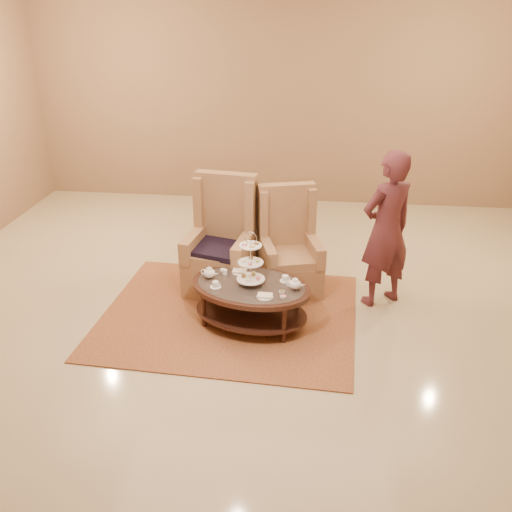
# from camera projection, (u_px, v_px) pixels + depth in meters

# --- Properties ---
(ground) EXTENTS (8.00, 8.00, 0.00)m
(ground) POSITION_uv_depth(u_px,v_px,m) (249.00, 322.00, 6.12)
(ground) COLOR #C2B490
(ground) RESTS_ON ground
(ceiling) EXTENTS (8.00, 8.00, 0.02)m
(ceiling) POSITION_uv_depth(u_px,v_px,m) (249.00, 322.00, 6.12)
(ceiling) COLOR beige
(ceiling) RESTS_ON ground
(wall_back) EXTENTS (8.00, 0.04, 3.50)m
(wall_back) POSITION_uv_depth(u_px,v_px,m) (280.00, 94.00, 8.98)
(wall_back) COLOR #957151
(wall_back) RESTS_ON ground
(rug) EXTENTS (2.84, 2.41, 0.01)m
(rug) POSITION_uv_depth(u_px,v_px,m) (229.00, 315.00, 6.24)
(rug) COLOR #A26939
(rug) RESTS_ON ground
(tea_table) EXTENTS (1.44, 1.16, 1.07)m
(tea_table) POSITION_uv_depth(u_px,v_px,m) (251.00, 292.00, 5.93)
(tea_table) COLOR black
(tea_table) RESTS_ON ground
(armchair_left) EXTENTS (0.82, 0.84, 1.35)m
(armchair_left) POSITION_uv_depth(u_px,v_px,m) (222.00, 251.00, 6.68)
(armchair_left) COLOR #9E724A
(armchair_left) RESTS_ON ground
(armchair_right) EXTENTS (0.83, 0.84, 1.23)m
(armchair_right) POSITION_uv_depth(u_px,v_px,m) (288.00, 256.00, 6.68)
(armchair_right) COLOR #9E724A
(armchair_right) RESTS_ON ground
(person) EXTENTS (0.77, 0.71, 1.77)m
(person) POSITION_uv_depth(u_px,v_px,m) (386.00, 230.00, 6.16)
(person) COLOR #532329
(person) RESTS_ON ground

